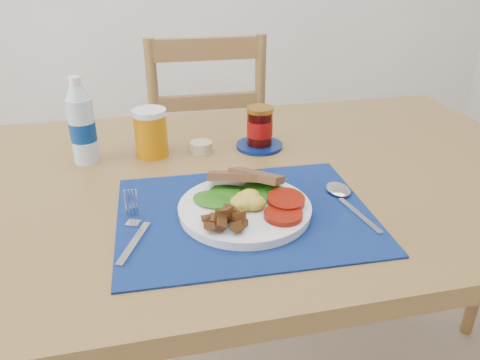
{
  "coord_description": "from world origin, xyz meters",
  "views": [
    {
      "loc": [
        -0.24,
        -0.71,
        1.21
      ],
      "look_at": [
        -0.07,
        0.07,
        0.8
      ],
      "focal_mm": 35.0,
      "sensor_mm": 36.0,
      "label": 1
    }
  ],
  "objects_px": {
    "breakfast_plate": "(243,206)",
    "chair_far": "(205,130)",
    "water_bottle": "(82,126)",
    "jam_on_saucer": "(260,130)",
    "juice_glass": "(151,134)"
  },
  "relations": [
    {
      "from": "water_bottle",
      "to": "jam_on_saucer",
      "type": "distance_m",
      "value": 0.42
    },
    {
      "from": "breakfast_plate",
      "to": "juice_glass",
      "type": "height_order",
      "value": "juice_glass"
    },
    {
      "from": "water_bottle",
      "to": "breakfast_plate",
      "type": "bearing_deg",
      "value": -47.12
    },
    {
      "from": "jam_on_saucer",
      "to": "chair_far",
      "type": "bearing_deg",
      "value": 94.5
    },
    {
      "from": "chair_far",
      "to": "jam_on_saucer",
      "type": "relative_size",
      "value": 9.87
    },
    {
      "from": "breakfast_plate",
      "to": "jam_on_saucer",
      "type": "distance_m",
      "value": 0.34
    },
    {
      "from": "jam_on_saucer",
      "to": "juice_glass",
      "type": "bearing_deg",
      "value": 177.48
    },
    {
      "from": "chair_far",
      "to": "breakfast_plate",
      "type": "relative_size",
      "value": 4.67
    },
    {
      "from": "water_bottle",
      "to": "jam_on_saucer",
      "type": "relative_size",
      "value": 1.74
    },
    {
      "from": "breakfast_plate",
      "to": "water_bottle",
      "type": "height_order",
      "value": "water_bottle"
    },
    {
      "from": "breakfast_plate",
      "to": "chair_far",
      "type": "bearing_deg",
      "value": 110.39
    },
    {
      "from": "water_bottle",
      "to": "chair_far",
      "type": "bearing_deg",
      "value": 58.28
    },
    {
      "from": "chair_far",
      "to": "water_bottle",
      "type": "height_order",
      "value": "chair_far"
    },
    {
      "from": "juice_glass",
      "to": "chair_far",
      "type": "bearing_deg",
      "value": 69.92
    },
    {
      "from": "water_bottle",
      "to": "juice_glass",
      "type": "relative_size",
      "value": 1.87
    }
  ]
}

